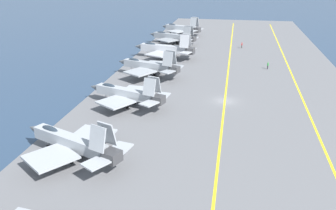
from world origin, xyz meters
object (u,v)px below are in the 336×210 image
at_px(parked_jet_fourth, 127,93).
at_px(parked_jet_eighth, 181,28).
at_px(parked_jet_fifth, 149,66).
at_px(crew_green_vest, 268,65).
at_px(parked_jet_third, 72,142).
at_px(crew_red_vest, 242,45).
at_px(parked_jet_sixth, 165,49).
at_px(parked_jet_seventh, 173,37).

bearing_deg(parked_jet_fourth, parked_jet_eighth, 0.80).
height_order(parked_jet_fifth, crew_green_vest, parked_jet_fifth).
xyz_separation_m(parked_jet_third, parked_jet_fourth, (19.18, -1.50, 0.02)).
relative_size(parked_jet_fourth, crew_red_vest, 9.12).
height_order(parked_jet_fifth, parked_jet_eighth, parked_jet_eighth).
bearing_deg(parked_jet_third, crew_red_vest, -17.01).
xyz_separation_m(parked_jet_sixth, parked_jet_seventh, (18.64, 1.12, -0.20)).
xyz_separation_m(parked_jet_fifth, parked_jet_sixth, (17.79, -0.11, -0.02)).
relative_size(parked_jet_fourth, parked_jet_seventh, 0.93).
distance_m(parked_jet_fifth, parked_jet_sixth, 17.79).
xyz_separation_m(parked_jet_sixth, parked_jet_eighth, (34.52, 0.77, -0.10)).
height_order(crew_green_vest, crew_red_vest, crew_green_vest).
height_order(parked_jet_third, parked_jet_seventh, parked_jet_third).
height_order(parked_jet_sixth, parked_jet_eighth, parked_jet_sixth).
bearing_deg(crew_green_vest, parked_jet_fifth, 113.43).
bearing_deg(parked_jet_fourth, parked_jet_third, 175.52).
distance_m(parked_jet_fifth, crew_green_vest, 29.24).
xyz_separation_m(parked_jet_fifth, crew_red_vest, (34.35, -20.73, -1.66)).
bearing_deg(crew_red_vest, crew_green_vest, -165.08).
xyz_separation_m(parked_jet_eighth, crew_green_vest, (-40.70, -27.45, -1.51)).
bearing_deg(parked_jet_seventh, crew_green_vest, -131.76).
relative_size(parked_jet_eighth, crew_red_vest, 9.13).
xyz_separation_m(parked_jet_third, parked_jet_fifth, (37.24, -1.18, 0.26)).
relative_size(parked_jet_seventh, crew_red_vest, 9.76).
bearing_deg(parked_jet_eighth, parked_jet_sixth, -178.73).
relative_size(parked_jet_fourth, parked_jet_sixth, 0.91).
height_order(parked_jet_third, parked_jet_eighth, parked_jet_eighth).
bearing_deg(parked_jet_seventh, parked_jet_fourth, -178.60).
height_order(parked_jet_fourth, crew_red_vest, parked_jet_fourth).
height_order(parked_jet_eighth, crew_red_vest, parked_jet_eighth).
xyz_separation_m(parked_jet_seventh, parked_jet_eighth, (15.88, -0.35, 0.10)).
height_order(parked_jet_third, parked_jet_fifth, parked_jet_fifth).
distance_m(parked_jet_fourth, crew_red_vest, 56.26).
xyz_separation_m(parked_jet_seventh, crew_green_vest, (-24.82, -27.80, -1.42)).
height_order(parked_jet_fifth, parked_jet_sixth, parked_jet_sixth).
height_order(parked_jet_fourth, parked_jet_sixth, parked_jet_sixth).
xyz_separation_m(parked_jet_fifth, crew_green_vest, (11.61, -26.79, -1.64)).
relative_size(parked_jet_third, parked_jet_fourth, 1.03).
height_order(parked_jet_fourth, crew_green_vest, parked_jet_fourth).
distance_m(parked_jet_third, parked_jet_seventh, 73.67).
relative_size(parked_jet_seventh, parked_jet_eighth, 1.07).
bearing_deg(parked_jet_fifth, crew_red_vest, -31.11).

